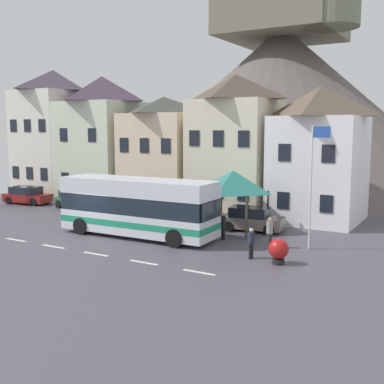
# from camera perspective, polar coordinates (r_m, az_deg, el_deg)

# --- Properties ---
(ground_plane) EXTENTS (40.00, 60.00, 0.07)m
(ground_plane) POSITION_cam_1_polar(r_m,az_deg,el_deg) (28.14, -12.93, -5.48)
(ground_plane) COLOR #4C4854
(townhouse_00) EXTENTS (5.50, 6.52, 11.65)m
(townhouse_00) POSITION_cam_1_polar(r_m,az_deg,el_deg) (46.61, -16.17, 6.82)
(townhouse_00) COLOR silver
(townhouse_00) RESTS_ON ground_plane
(townhouse_01) EXTENTS (6.33, 6.34, 10.76)m
(townhouse_01) POSITION_cam_1_polar(r_m,az_deg,el_deg) (42.43, -10.68, 6.33)
(townhouse_01) COLOR beige
(townhouse_01) RESTS_ON ground_plane
(townhouse_02) EXTENTS (5.79, 5.34, 8.77)m
(townhouse_02) POSITION_cam_1_polar(r_m,az_deg,el_deg) (37.94, -3.39, 4.80)
(townhouse_02) COLOR beige
(townhouse_02) RESTS_ON ground_plane
(townhouse_03) EXTENTS (5.67, 5.26, 10.15)m
(townhouse_03) POSITION_cam_1_polar(r_m,az_deg,el_deg) (34.79, 5.17, 5.66)
(townhouse_03) COLOR beige
(townhouse_03) RESTS_ON ground_plane
(townhouse_04) EXTENTS (5.54, 6.20, 9.12)m
(townhouse_04) POSITION_cam_1_polar(r_m,az_deg,el_deg) (33.12, 15.15, 4.43)
(townhouse_04) COLOR white
(townhouse_04) RESTS_ON ground_plane
(hilltop_castle) EXTENTS (38.92, 38.92, 24.71)m
(hilltop_castle) POSITION_cam_1_polar(r_m,az_deg,el_deg) (53.02, 10.72, 10.56)
(hilltop_castle) COLOR #5E5552
(hilltop_castle) RESTS_ON ground_plane
(transit_bus) EXTENTS (9.71, 2.97, 3.39)m
(transit_bus) POSITION_cam_1_polar(r_m,az_deg,el_deg) (27.69, -6.61, -1.88)
(transit_bus) COLOR silver
(transit_bus) RESTS_ON ground_plane
(bus_shelter) EXTENTS (3.60, 3.60, 3.74)m
(bus_shelter) POSITION_cam_1_polar(r_m,az_deg,el_deg) (29.01, 5.00, 1.25)
(bus_shelter) COLOR #473D33
(bus_shelter) RESTS_ON ground_plane
(parked_car_00) EXTENTS (4.02, 2.29, 1.46)m
(parked_car_00) POSITION_cam_1_polar(r_m,az_deg,el_deg) (29.51, 7.18, -3.28)
(parked_car_00) COLOR slate
(parked_car_00) RESTS_ON ground_plane
(parked_car_01) EXTENTS (4.27, 2.31, 1.41)m
(parked_car_01) POSITION_cam_1_polar(r_m,az_deg,el_deg) (38.39, -13.66, -0.92)
(parked_car_01) COLOR #2B533C
(parked_car_01) RESTS_ON ground_plane
(parked_car_02) EXTENTS (4.17, 2.32, 1.44)m
(parked_car_02) POSITION_cam_1_polar(r_m,az_deg,el_deg) (42.00, -19.28, -0.39)
(parked_car_02) COLOR maroon
(parked_car_02) RESTS_ON ground_plane
(pedestrian_00) EXTENTS (0.38, 0.34, 1.57)m
(pedestrian_00) POSITION_cam_1_polar(r_m,az_deg,el_deg) (27.41, 2.33, -3.78)
(pedestrian_00) COLOR black
(pedestrian_00) RESTS_ON ground_plane
(pedestrian_01) EXTENTS (0.30, 0.30, 1.57)m
(pedestrian_01) POSITION_cam_1_polar(r_m,az_deg,el_deg) (26.87, 3.79, -3.89)
(pedestrian_01) COLOR black
(pedestrian_01) RESTS_ON ground_plane
(pedestrian_02) EXTENTS (0.34, 0.36, 1.64)m
(pedestrian_02) POSITION_cam_1_polar(r_m,az_deg,el_deg) (25.27, 9.36, -4.65)
(pedestrian_02) COLOR #38332D
(pedestrian_02) RESTS_ON ground_plane
(pedestrian_03) EXTENTS (0.33, 0.37, 1.51)m
(pedestrian_03) POSITION_cam_1_polar(r_m,az_deg,el_deg) (23.17, 7.16, -6.00)
(pedestrian_03) COLOR black
(pedestrian_03) RESTS_ON ground_plane
(public_bench) EXTENTS (1.65, 0.48, 0.87)m
(public_bench) POSITION_cam_1_polar(r_m,az_deg,el_deg) (30.85, 6.24, -3.22)
(public_bench) COLOR #473828
(public_bench) RESTS_ON ground_plane
(flagpole) EXTENTS (0.95, 0.10, 6.46)m
(flagpole) POSITION_cam_1_polar(r_m,az_deg,el_deg) (24.94, 14.37, 1.66)
(flagpole) COLOR silver
(flagpole) RESTS_ON ground_plane
(harbour_buoy) EXTENTS (0.95, 0.95, 1.20)m
(harbour_buoy) POSITION_cam_1_polar(r_m,az_deg,el_deg) (22.50, 10.41, -6.89)
(harbour_buoy) COLOR black
(harbour_buoy) RESTS_ON ground_plane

